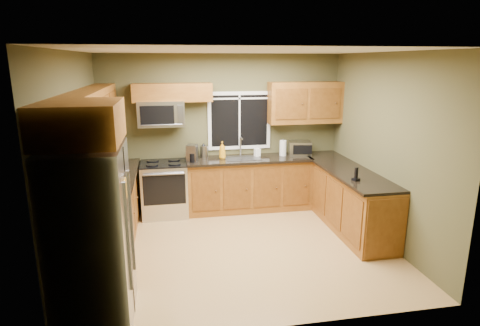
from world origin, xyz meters
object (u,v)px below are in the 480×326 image
object	(u,v)px
microwave	(161,114)
paper_towel_roll	(283,148)
toaster_oven	(300,148)
cordless_phone	(356,177)
refrigerator	(91,236)
coffee_maker	(192,154)
kettle	(204,151)
soap_bottle_a	(222,150)
soap_bottle_b	(257,151)
range	(165,189)

from	to	relation	value
microwave	paper_towel_roll	bearing A→B (deg)	-1.53
toaster_oven	cordless_phone	distance (m)	1.70
refrigerator	paper_towel_roll	world-z (taller)	refrigerator
coffee_maker	kettle	xyz separation A→B (m)	(0.21, 0.23, -0.01)
paper_towel_roll	cordless_phone	bearing A→B (deg)	-70.75
refrigerator	soap_bottle_a	distance (m)	3.29
microwave	soap_bottle_b	size ratio (longest dim) A/B	3.82
microwave	cordless_phone	distance (m)	3.26
microwave	cordless_phone	bearing A→B (deg)	-32.81
refrigerator	microwave	size ratio (longest dim) A/B	2.37
soap_bottle_a	kettle	bearing A→B (deg)	156.80
coffee_maker	soap_bottle_a	bearing A→B (deg)	10.73
range	soap_bottle_a	size ratio (longest dim) A/B	3.17
microwave	soap_bottle_a	world-z (taller)	microwave
soap_bottle_b	paper_towel_roll	bearing A→B (deg)	-4.31
range	toaster_oven	world-z (taller)	toaster_oven
microwave	soap_bottle_b	xyz separation A→B (m)	(1.64, -0.02, -0.69)
toaster_oven	soap_bottle_b	xyz separation A→B (m)	(-0.78, 0.02, -0.02)
microwave	coffee_maker	bearing A→B (deg)	-21.30
range	coffee_maker	bearing A→B (deg)	-6.07
soap_bottle_b	cordless_phone	size ratio (longest dim) A/B	1.04
range	coffee_maker	world-z (taller)	coffee_maker
soap_bottle_b	microwave	bearing A→B (deg)	179.24
refrigerator	soap_bottle_a	world-z (taller)	refrigerator
soap_bottle_b	cordless_phone	world-z (taller)	soap_bottle_b
cordless_phone	paper_towel_roll	bearing A→B (deg)	109.25
toaster_oven	soap_bottle_a	distance (m)	1.41
paper_towel_roll	soap_bottle_a	world-z (taller)	paper_towel_roll
kettle	soap_bottle_a	world-z (taller)	soap_bottle_a
paper_towel_roll	soap_bottle_b	bearing A→B (deg)	175.69
toaster_oven	paper_towel_roll	world-z (taller)	paper_towel_roll
coffee_maker	toaster_oven	bearing A→B (deg)	4.32
paper_towel_roll	soap_bottle_b	distance (m)	0.46
refrigerator	kettle	world-z (taller)	refrigerator
cordless_phone	soap_bottle_a	bearing A→B (deg)	135.61
microwave	kettle	xyz separation A→B (m)	(0.69, 0.04, -0.67)
soap_bottle_a	refrigerator	bearing A→B (deg)	-120.98
range	soap_bottle_b	bearing A→B (deg)	4.01
range	soap_bottle_a	xyz separation A→B (m)	(1.00, 0.05, 0.62)
refrigerator	soap_bottle_a	bearing A→B (deg)	59.02
cordless_phone	microwave	bearing A→B (deg)	147.19
coffee_maker	range	bearing A→B (deg)	173.93
coffee_maker	kettle	size ratio (longest dim) A/B	1.08
toaster_oven	refrigerator	bearing A→B (deg)	-137.26
coffee_maker	cordless_phone	size ratio (longest dim) A/B	1.46
toaster_oven	cordless_phone	size ratio (longest dim) A/B	2.27
range	cordless_phone	xyz separation A→B (m)	(2.67, -1.59, 0.53)
kettle	cordless_phone	size ratio (longest dim) A/B	1.35
microwave	toaster_oven	bearing A→B (deg)	-0.98
range	cordless_phone	world-z (taller)	cordless_phone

